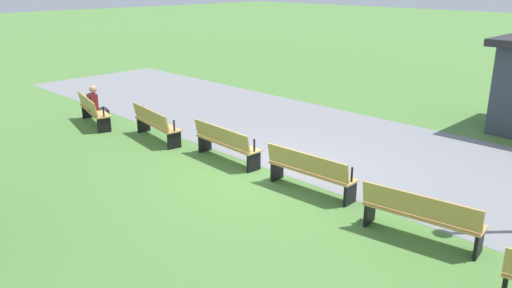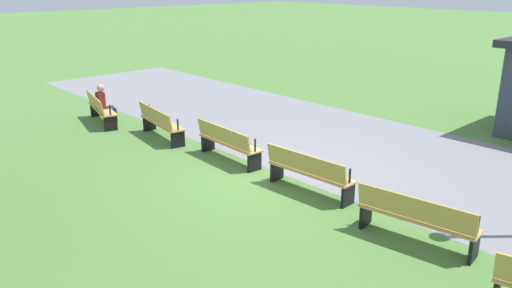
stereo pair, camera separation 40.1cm
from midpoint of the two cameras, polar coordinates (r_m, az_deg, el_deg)
name	(u,v)px [view 1 (the left image)]	position (r m, az deg, el deg)	size (l,w,h in m)	color
ground_plane	(267,174)	(11.37, 0.28, -3.44)	(120.00, 120.00, 0.00)	#54843D
path_paving	(348,144)	(13.58, 9.47, -0.01)	(27.48, 5.64, 0.01)	gray
bench_0	(92,110)	(15.83, -18.62, 3.70)	(2.03, 0.93, 0.89)	tan
bench_1	(155,123)	(13.90, -12.09, 2.31)	(2.02, 0.75, 0.89)	tan
bench_2	(225,142)	(12.04, -4.41, 0.19)	(2.00, 0.57, 0.89)	tan
bench_3	(310,170)	(10.31, 4.97, -2.98)	(2.00, 0.57, 0.89)	tan
bench_4	(421,214)	(8.81, 16.82, -7.61)	(2.02, 0.75, 0.89)	tan
person_seated	(97,104)	(15.81, -18.16, 4.31)	(0.42, 0.57, 1.20)	maroon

